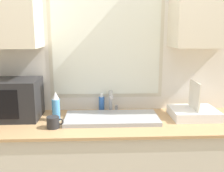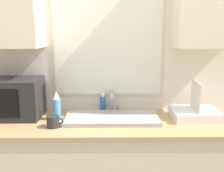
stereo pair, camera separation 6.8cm
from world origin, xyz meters
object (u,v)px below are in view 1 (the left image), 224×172
Objects in this scene: dish_rack at (193,112)px; soap_bottle at (102,103)px; spray_bottle at (56,107)px; mug_near_sink at (53,122)px; faucet at (111,100)px; microwave at (9,99)px.

dish_rack reaches higher than soap_bottle.
dish_rack reaches higher than spray_bottle.
mug_near_sink is at bearing -170.36° from dish_rack.
soap_bottle is (-0.08, 0.06, -0.05)m from faucet.
mug_near_sink is at bearing -143.40° from faucet.
mug_near_sink is (0.00, -0.16, -0.07)m from spray_bottle.
mug_near_sink is at bearing -88.44° from spray_bottle.
dish_rack is 1.09m from mug_near_sink.
faucet is 0.54m from mug_near_sink.
spray_bottle is 0.42m from soap_bottle.
dish_rack is at bearing -2.04° from microwave.
spray_bottle reaches higher than faucet.
soap_bottle is at bearing 141.28° from faucet.
faucet is at bearing -38.72° from soap_bottle.
faucet reaches higher than soap_bottle.
soap_bottle is (-0.73, 0.20, 0.02)m from dish_rack.
mug_near_sink is (0.38, -0.23, -0.11)m from microwave.
soap_bottle reaches higher than mug_near_sink.
faucet reaches higher than mug_near_sink.
dish_rack is (1.45, -0.05, -0.11)m from microwave.
dish_rack reaches higher than mug_near_sink.
faucet is at bearing 5.87° from microwave.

